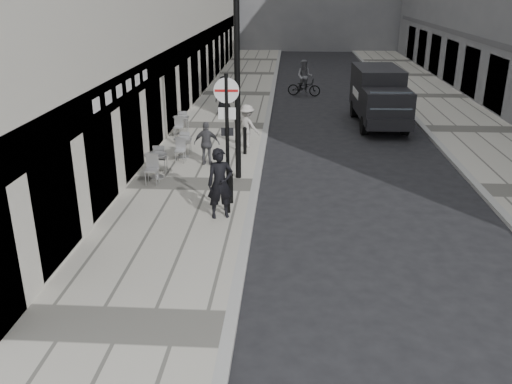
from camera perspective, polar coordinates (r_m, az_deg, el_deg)
sidewalk at (r=24.55m, az=-3.62°, el=6.91°), size 4.00×60.00×0.12m
far_sidewalk at (r=25.64m, az=21.73°, el=6.06°), size 4.00×60.00×0.12m
walking_man at (r=14.41m, az=-3.80°, el=0.90°), size 0.81×0.65×1.92m
sign_post at (r=14.25m, az=-3.06°, el=6.92°), size 0.65×0.10×3.81m
lamppost at (r=16.84m, az=-2.02°, el=14.19°), size 0.32×0.32×7.02m
bollard_near at (r=20.11m, az=-1.18°, el=5.35°), size 0.13×0.13×0.96m
bollard_far at (r=15.52m, az=-2.63°, el=0.30°), size 0.11×0.11×0.84m
panel_van at (r=25.44m, az=12.82°, el=10.04°), size 2.11×5.37×2.50m
cyclist at (r=31.81m, az=5.10°, el=11.46°), size 1.98×0.99×2.04m
pedestrian_a at (r=18.88m, az=-5.20°, el=5.12°), size 0.90×0.39×1.53m
pedestrian_b at (r=20.95m, az=-0.97°, el=6.97°), size 1.23×1.07×1.65m
pedestrian_c at (r=26.32m, az=-3.37°, el=10.09°), size 0.95×0.66×1.87m
cafe_table_near at (r=17.86m, az=-10.46°, el=2.96°), size 0.73×1.65×0.94m
cafe_table_mid at (r=19.84m, az=-7.68°, el=4.81°), size 0.66×1.49×0.85m
cafe_table_far at (r=23.07m, az=-7.89°, el=7.13°), size 0.69×1.55×0.88m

